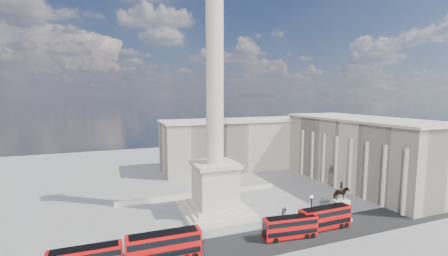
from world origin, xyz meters
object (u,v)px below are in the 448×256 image
red_bus_d (434,198)px  pedestrian_standing (343,210)px  pedestrian_walking (283,212)px  nelsons_column (215,153)px  red_bus_c (325,217)px  pedestrian_crossing (285,211)px  red_bus_a (164,246)px  red_bus_b (291,227)px  victorian_lamp (311,210)px  equestrian_statue (341,207)px

red_bus_d → pedestrian_standing: size_ratio=7.23×
pedestrian_standing → pedestrian_walking: bearing=-27.0°
nelsons_column → pedestrian_walking: 18.52m
red_bus_c → pedestrian_crossing: 9.21m
red_bus_a → red_bus_c: red_bus_a is taller
red_bus_b → red_bus_c: (8.06, 0.82, 0.16)m
red_bus_a → red_bus_b: size_ratio=1.13×
nelsons_column → victorian_lamp: nelsons_column is taller
red_bus_c → pedestrian_walking: bearing=117.9°
red_bus_c → equestrian_statue: equestrian_statue is taller
pedestrian_standing → pedestrian_crossing: size_ratio=0.97×
red_bus_a → red_bus_d: bearing=0.9°
red_bus_c → pedestrian_walking: size_ratio=5.81×
red_bus_a → equestrian_statue: equestrian_statue is taller
red_bus_c → pedestrian_standing: 9.67m
nelsons_column → red_bus_c: (16.54, -14.60, -10.72)m
red_bus_a → red_bus_d: 58.55m
nelsons_column → red_bus_c: size_ratio=4.80×
red_bus_c → pedestrian_standing: (8.37, 4.63, -1.44)m
red_bus_a → pedestrian_walking: size_ratio=6.19×
pedestrian_walking → red_bus_b: bearing=-114.6°
red_bus_b → pedestrian_walking: 9.42m
nelsons_column → pedestrian_standing: 29.46m
pedestrian_walking → pedestrian_crossing: 1.28m
nelsons_column → pedestrian_standing: (24.91, -9.97, -12.15)m
victorian_lamp → red_bus_d: bearing=-1.3°
equestrian_statue → pedestrian_standing: 4.25m
victorian_lamp → pedestrian_standing: (11.27, 4.27, -3.17)m
red_bus_b → pedestrian_standing: (16.44, 5.44, -1.27)m
red_bus_a → red_bus_b: red_bus_a is taller
red_bus_c → red_bus_d: bearing=-1.6°
nelsons_column → pedestrian_crossing: size_ratio=31.46×
equestrian_statue → pedestrian_standing: (2.87, 2.45, -1.97)m
red_bus_b → equestrian_statue: 13.91m
red_bus_d → pedestrian_standing: 21.08m
equestrian_statue → pedestrian_crossing: 10.96m
nelsons_column → pedestrian_standing: bearing=-21.8°
victorian_lamp → pedestrian_standing: 12.46m
red_bus_b → pedestrian_standing: 17.36m
nelsons_column → victorian_lamp: bearing=-46.2°
red_bus_c → pedestrian_walking: 8.90m
nelsons_column → red_bus_b: size_ratio=5.10×
red_bus_c → red_bus_d: red_bus_d is taller
pedestrian_walking → pedestrian_standing: (12.62, -3.09, -0.13)m
red_bus_d → pedestrian_crossing: red_bus_d is taller
nelsons_column → pedestrian_standing: nelsons_column is taller
red_bus_a → red_bus_d: size_ratio=1.00×
nelsons_column → red_bus_a: (-13.20, -14.93, -10.57)m
red_bus_b → red_bus_c: size_ratio=0.94×
red_bus_b → victorian_lamp: victorian_lamp is taller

